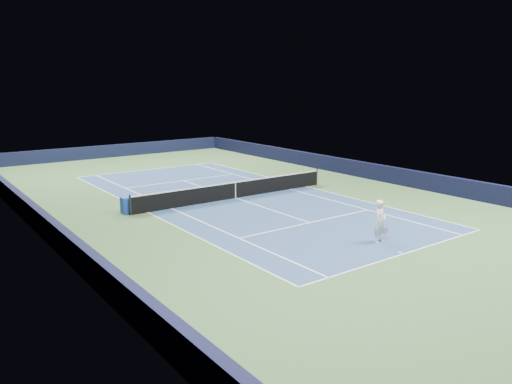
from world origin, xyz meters
TOP-DOWN VIEW (x-y plane):
  - ground at (0.00, 0.00)m, footprint 40.00×40.00m
  - wall_far at (0.00, 19.82)m, footprint 22.00×0.35m
  - wall_right at (10.82, 0.00)m, footprint 0.35×40.00m
  - wall_left at (-10.82, 0.00)m, footprint 0.35×40.00m
  - court_surface at (0.00, 0.00)m, footprint 10.97×23.77m
  - baseline_far at (0.00, 11.88)m, footprint 10.97×0.08m
  - baseline_near at (0.00, -11.88)m, footprint 10.97×0.08m
  - sideline_doubles_right at (5.49, 0.00)m, footprint 0.08×23.77m
  - sideline_doubles_left at (-5.49, 0.00)m, footprint 0.08×23.77m
  - sideline_singles_right at (4.12, 0.00)m, footprint 0.08×23.77m
  - sideline_singles_left at (-4.12, 0.00)m, footprint 0.08×23.77m
  - service_line_far at (0.00, 6.40)m, footprint 8.23×0.08m
  - service_line_near at (0.00, -6.40)m, footprint 8.23×0.08m
  - center_service_line at (0.00, 0.00)m, footprint 0.08×12.80m
  - center_mark_far at (0.00, 11.73)m, footprint 0.08×0.30m
  - center_mark_near at (0.00, -11.73)m, footprint 0.08×0.30m
  - tennis_net at (0.00, 0.00)m, footprint 12.90×0.10m
  - sponsor_cube at (-6.40, 0.47)m, footprint 0.59×0.50m
  - tennis_player at (0.37, -10.32)m, footprint 0.85×1.32m

SIDE VIEW (x-z plane):
  - ground at x=0.00m, z-range 0.00..0.00m
  - court_surface at x=0.00m, z-range 0.00..0.01m
  - baseline_far at x=0.00m, z-range 0.01..0.01m
  - baseline_near at x=0.00m, z-range 0.01..0.01m
  - sideline_doubles_right at x=5.49m, z-range 0.01..0.01m
  - sideline_doubles_left at x=-5.49m, z-range 0.01..0.01m
  - sideline_singles_right at x=4.12m, z-range 0.01..0.01m
  - sideline_singles_left at x=-4.12m, z-range 0.01..0.01m
  - service_line_far at x=0.00m, z-range 0.01..0.01m
  - service_line_near at x=0.00m, z-range 0.01..0.01m
  - center_service_line at x=0.00m, z-range 0.01..0.01m
  - center_mark_far at x=0.00m, z-range 0.01..0.01m
  - center_mark_near at x=0.00m, z-range 0.01..0.01m
  - sponsor_cube at x=-6.40m, z-range 0.00..0.86m
  - tennis_net at x=0.00m, z-range -0.03..1.04m
  - wall_far at x=0.00m, z-range 0.00..1.10m
  - wall_right at x=10.82m, z-range 0.00..1.10m
  - wall_left at x=-10.82m, z-range 0.00..1.10m
  - tennis_player at x=0.37m, z-range 0.00..1.82m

